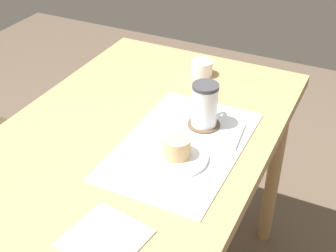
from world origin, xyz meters
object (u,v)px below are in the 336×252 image
object	(u,v)px
coffee_mug	(205,104)
sugar_bowl	(202,68)
pastry_plate	(176,157)
pastry	(177,147)
dining_table	(125,171)

from	to	relation	value
coffee_mug	sugar_bowl	xyz separation A→B (m)	(0.27, 0.12, -0.04)
pastry_plate	coffee_mug	world-z (taller)	coffee_mug
pastry	coffee_mug	bearing A→B (deg)	-1.28
coffee_mug	sugar_bowl	world-z (taller)	coffee_mug
pastry_plate	pastry	world-z (taller)	pastry
pastry	sugar_bowl	bearing A→B (deg)	14.80
pastry	pastry_plate	bearing A→B (deg)	0.00
pastry_plate	sugar_bowl	size ratio (longest dim) A/B	2.25
dining_table	pastry	size ratio (longest dim) A/B	17.48
pastry	dining_table	bearing A→B (deg)	92.09
pastry_plate	sugar_bowl	distance (m)	0.46
dining_table	coffee_mug	xyz separation A→B (m)	(0.18, -0.15, 0.15)
dining_table	pastry_plate	size ratio (longest dim) A/B	7.65
sugar_bowl	coffee_mug	bearing A→B (deg)	-156.10
pastry_plate	sugar_bowl	xyz separation A→B (m)	(0.45, 0.12, 0.02)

